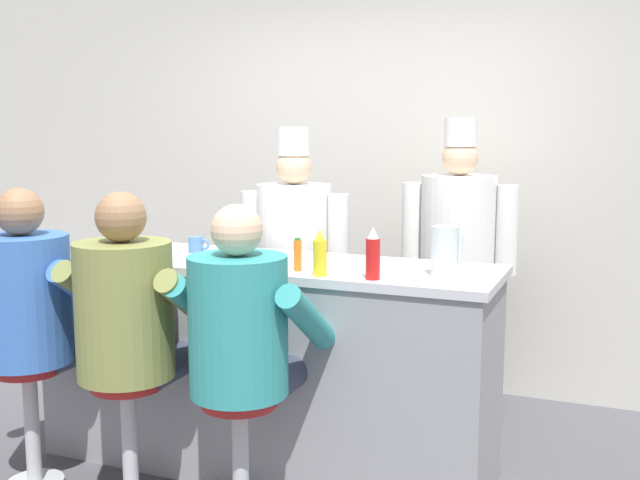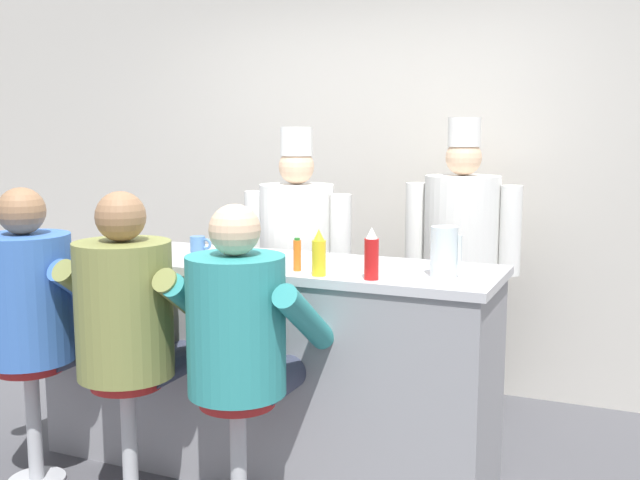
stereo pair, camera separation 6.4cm
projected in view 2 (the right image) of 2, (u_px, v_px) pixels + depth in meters
name	position (u px, v px, depth m)	size (l,w,h in m)	color
wall_back	(370.00, 178.00, 4.93)	(10.00, 0.06, 2.70)	beige
diner_counter	(265.00, 364.00, 3.68)	(2.27, 0.65, 1.04)	gray
ketchup_bottle_red	(372.00, 255.00, 3.12)	(0.06, 0.06, 0.22)	red
mustard_bottle_yellow	(319.00, 254.00, 3.20)	(0.06, 0.06, 0.20)	yellow
hot_sauce_bottle_orange	(297.00, 255.00, 3.32)	(0.04, 0.04, 0.15)	orange
water_pitcher_clear	(444.00, 252.00, 3.18)	(0.13, 0.12, 0.22)	silver
breakfast_plate	(254.00, 259.00, 3.54)	(0.27, 0.27, 0.05)	white
cereal_bowl	(118.00, 247.00, 3.81)	(0.15, 0.15, 0.06)	#4C7FB7
coffee_mug_blue	(198.00, 244.00, 3.83)	(0.12, 0.08, 0.08)	#4C7AB2
diner_seated_blue	(33.00, 304.00, 3.47)	(0.63, 0.62, 1.41)	#B2B5BA
diner_seated_olive	(130.00, 316.00, 3.25)	(0.63, 0.62, 1.41)	#B2B5BA
diner_seated_teal	(241.00, 333.00, 3.03)	(0.61, 0.60, 1.37)	#B2B5BA
cook_in_whites_near	(297.00, 261.00, 4.27)	(0.66, 0.42, 1.68)	#232328
cook_in_whites_far	(461.00, 253.00, 4.35)	(0.68, 0.43, 1.73)	#232328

